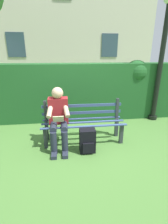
{
  "coord_description": "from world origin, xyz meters",
  "views": [
    {
      "loc": [
        0.38,
        3.11,
        1.77
      ],
      "look_at": [
        0.0,
        0.1,
        0.7
      ],
      "focal_mm": 26.52,
      "sensor_mm": 36.0,
      "label": 1
    }
  ],
  "objects_px": {
    "person_seated": "(58,117)",
    "lamp_post": "(163,48)",
    "park_bench": "(83,122)",
    "backpack": "(87,141)"
  },
  "relations": [
    {
      "from": "person_seated",
      "to": "lamp_post",
      "type": "relative_size",
      "value": 0.37
    },
    {
      "from": "lamp_post",
      "to": "person_seated",
      "type": "bearing_deg",
      "value": 23.28
    },
    {
      "from": "park_bench",
      "to": "backpack",
      "type": "relative_size",
      "value": 3.69
    },
    {
      "from": "park_bench",
      "to": "lamp_post",
      "type": "bearing_deg",
      "value": -155.69
    },
    {
      "from": "park_bench",
      "to": "lamp_post",
      "type": "xyz_separation_m",
      "value": [
        -2.12,
        -0.96,
        1.49
      ]
    },
    {
      "from": "person_seated",
      "to": "lamp_post",
      "type": "bearing_deg",
      "value": -156.72
    },
    {
      "from": "person_seated",
      "to": "backpack",
      "type": "bearing_deg",
      "value": 150.4
    },
    {
      "from": "park_bench",
      "to": "backpack",
      "type": "bearing_deg",
      "value": 93.35
    },
    {
      "from": "person_seated",
      "to": "backpack",
      "type": "relative_size",
      "value": 2.57
    },
    {
      "from": "park_bench",
      "to": "person_seated",
      "type": "distance_m",
      "value": 0.56
    }
  ]
}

